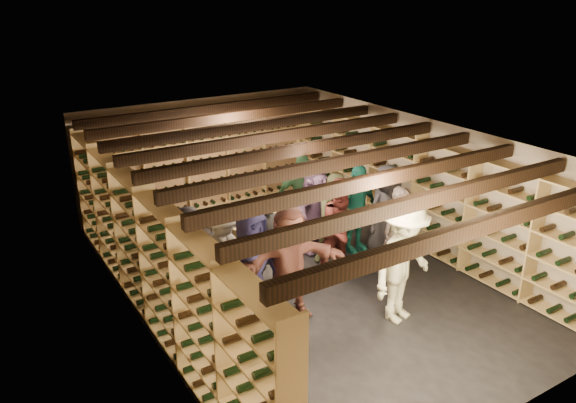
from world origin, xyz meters
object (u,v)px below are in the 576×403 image
(crate_stack_left, at_px, (248,240))
(person_3, at_px, (403,263))
(crate_stack_right, at_px, (276,225))
(person_9, at_px, (223,255))
(person_6, at_px, (252,264))
(person_10, at_px, (301,197))
(person_5, at_px, (290,263))
(person_12, at_px, (387,210))
(person_7, at_px, (399,231))
(person_4, at_px, (356,209))
(crate_loose, at_px, (247,212))
(person_8, at_px, (342,229))
(person_2, at_px, (337,219))
(person_1, at_px, (269,242))
(person_11, at_px, (315,209))
(person_0, at_px, (189,253))

(crate_stack_left, bearing_deg, person_3, -74.58)
(crate_stack_right, height_order, person_9, person_9)
(person_6, distance_m, person_10, 2.83)
(person_5, bearing_deg, person_12, 30.39)
(person_3, bearing_deg, person_7, 35.68)
(person_4, bearing_deg, person_12, -47.49)
(crate_loose, bearing_deg, person_10, -77.88)
(person_10, bearing_deg, crate_stack_right, -177.26)
(person_9, bearing_deg, person_8, -6.31)
(person_6, distance_m, person_7, 2.78)
(person_2, relative_size, person_12, 0.95)
(person_1, xyz_separation_m, person_2, (1.42, 0.06, 0.06))
(person_7, relative_size, person_11, 0.94)
(person_0, xyz_separation_m, person_9, (0.39, -0.39, 0.03))
(crate_stack_right, relative_size, person_10, 0.40)
(crate_stack_right, height_order, person_3, person_3)
(person_1, relative_size, person_3, 0.81)
(person_7, bearing_deg, person_2, 149.63)
(crate_stack_left, bearing_deg, person_4, -29.84)
(person_10, bearing_deg, crate_stack_left, -162.22)
(person_11, bearing_deg, person_5, -153.94)
(crate_stack_left, height_order, person_1, person_1)
(crate_loose, xyz_separation_m, person_4, (0.90, -2.57, 0.76))
(crate_stack_right, xyz_separation_m, person_2, (0.51, -1.26, 0.48))
(person_11, bearing_deg, person_9, 178.74)
(person_9, distance_m, person_10, 2.62)
(crate_stack_right, relative_size, person_12, 0.40)
(crate_stack_right, relative_size, person_2, 0.41)
(person_0, bearing_deg, person_10, 32.36)
(person_4, distance_m, person_7, 1.03)
(crate_stack_right, distance_m, person_8, 1.83)
(person_1, xyz_separation_m, person_4, (1.95, 0.21, 0.08))
(person_0, xyz_separation_m, person_5, (1.03, -1.28, 0.11))
(crate_stack_right, distance_m, crate_loose, 1.49)
(person_5, bearing_deg, person_11, 58.53)
(crate_loose, xyz_separation_m, person_2, (0.37, -2.72, 0.74))
(crate_stack_right, height_order, person_11, person_11)
(person_5, distance_m, person_7, 2.32)
(person_1, relative_size, person_10, 0.88)
(person_8, bearing_deg, person_6, -165.93)
(person_1, distance_m, person_4, 1.97)
(crate_stack_left, distance_m, person_3, 3.32)
(crate_stack_right, height_order, person_8, person_8)
(crate_stack_right, height_order, person_2, person_2)
(person_5, distance_m, person_8, 1.51)
(person_6, height_order, person_11, person_6)
(person_9, height_order, person_11, person_11)
(person_1, distance_m, person_5, 1.04)
(person_6, height_order, person_7, person_6)
(person_4, xyz_separation_m, person_6, (-2.65, -0.92, 0.02))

